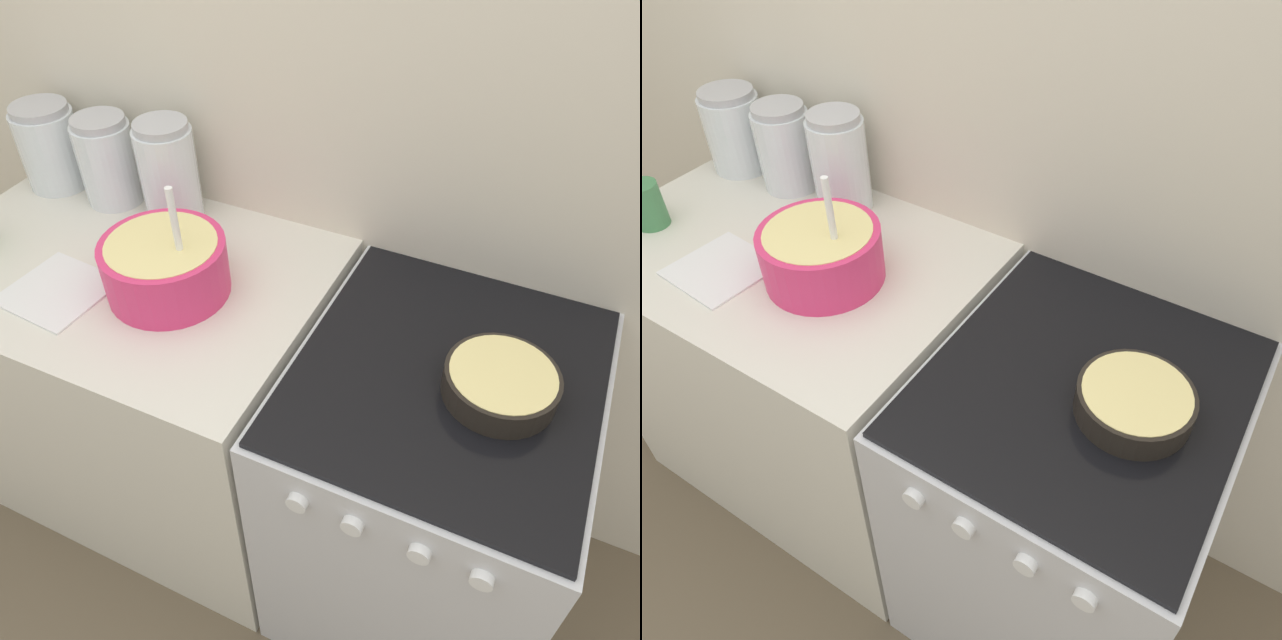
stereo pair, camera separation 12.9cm
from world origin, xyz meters
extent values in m
plane|color=brown|center=(0.00, 0.00, 0.00)|extent=(12.00, 12.00, 0.00)
cube|color=beige|center=(0.00, 0.71, 1.20)|extent=(4.99, 0.05, 2.40)
cube|color=silver|center=(-0.50, 0.34, 0.44)|extent=(1.00, 0.68, 0.89)
cube|color=silver|center=(0.32, 0.34, 0.44)|extent=(0.62, 0.68, 0.88)
cube|color=black|center=(0.32, 0.34, 0.88)|extent=(0.59, 0.66, 0.01)
cylinder|color=white|center=(0.15, -0.01, 0.81)|extent=(0.04, 0.02, 0.04)
cylinder|color=white|center=(0.26, -0.01, 0.81)|extent=(0.04, 0.02, 0.04)
cylinder|color=white|center=(0.38, -0.01, 0.81)|extent=(0.04, 0.02, 0.04)
cylinder|color=white|center=(0.49, -0.01, 0.81)|extent=(0.04, 0.02, 0.04)
cylinder|color=#E0336B|center=(-0.33, 0.32, 0.95)|extent=(0.28, 0.28, 0.13)
cylinder|color=#EFDB8C|center=(-0.33, 0.32, 0.98)|extent=(0.25, 0.25, 0.07)
cylinder|color=white|center=(-0.28, 0.32, 1.04)|extent=(0.02, 0.02, 0.26)
cylinder|color=black|center=(0.43, 0.32, 0.92)|extent=(0.22, 0.22, 0.06)
cylinder|color=#EFDB8C|center=(0.43, 0.32, 0.92)|extent=(0.20, 0.20, 0.05)
cylinder|color=silver|center=(-0.88, 0.58, 0.99)|extent=(0.17, 0.17, 0.21)
cylinder|color=tan|center=(-0.88, 0.58, 0.95)|extent=(0.15, 0.15, 0.13)
cylinder|color=#B2B2B7|center=(-0.88, 0.58, 1.11)|extent=(0.15, 0.15, 0.02)
cylinder|color=silver|center=(-0.69, 0.58, 1.00)|extent=(0.15, 0.15, 0.22)
cylinder|color=red|center=(-0.69, 0.58, 0.95)|extent=(0.13, 0.13, 0.13)
cylinder|color=#B2B2B7|center=(-0.69, 0.58, 1.11)|extent=(0.14, 0.14, 0.02)
cylinder|color=silver|center=(-0.49, 0.58, 1.01)|extent=(0.15, 0.15, 0.24)
cylinder|color=silver|center=(-0.49, 0.58, 0.96)|extent=(0.13, 0.13, 0.15)
cylinder|color=#B2B2B7|center=(-0.49, 0.58, 1.14)|extent=(0.13, 0.13, 0.02)
cube|color=white|center=(-0.56, 0.20, 0.89)|extent=(0.23, 0.23, 0.01)
camera|label=1|loc=(0.44, -0.53, 1.82)|focal=35.00mm
camera|label=2|loc=(0.55, -0.47, 1.82)|focal=35.00mm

